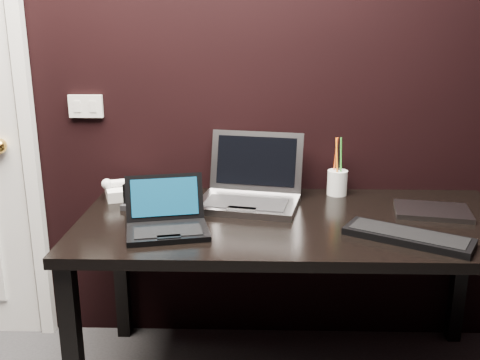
{
  "coord_description": "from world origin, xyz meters",
  "views": [
    {
      "loc": [
        0.13,
        -0.57,
        1.45
      ],
      "look_at": [
        0.08,
        1.35,
        0.91
      ],
      "focal_mm": 40.0,
      "sensor_mm": 36.0,
      "label": 1
    }
  ],
  "objects_px": {
    "desk_phone": "(126,189)",
    "pen_cup": "(337,181)",
    "desk": "(297,237)",
    "silver_laptop": "(250,191)",
    "mobile_phone": "(129,200)",
    "netbook": "(167,221)",
    "ext_keyboard": "(408,236)",
    "closed_laptop": "(432,211)"
  },
  "relations": [
    {
      "from": "desk_phone",
      "to": "pen_cup",
      "type": "relative_size",
      "value": 0.83
    },
    {
      "from": "desk",
      "to": "silver_laptop",
      "type": "height_order",
      "value": "silver_laptop"
    },
    {
      "from": "silver_laptop",
      "to": "mobile_phone",
      "type": "relative_size",
      "value": 4.61
    },
    {
      "from": "desk",
      "to": "netbook",
      "type": "bearing_deg",
      "value": -163.3
    },
    {
      "from": "desk",
      "to": "desk_phone",
      "type": "bearing_deg",
      "value": 160.95
    },
    {
      "from": "netbook",
      "to": "silver_laptop",
      "type": "bearing_deg",
      "value": 47.38
    },
    {
      "from": "mobile_phone",
      "to": "ext_keyboard",
      "type": "bearing_deg",
      "value": -16.49
    },
    {
      "from": "netbook",
      "to": "pen_cup",
      "type": "bearing_deg",
      "value": 34.06
    },
    {
      "from": "ext_keyboard",
      "to": "pen_cup",
      "type": "distance_m",
      "value": 0.56
    },
    {
      "from": "ext_keyboard",
      "to": "closed_laptop",
      "type": "height_order",
      "value": "ext_keyboard"
    },
    {
      "from": "desk_phone",
      "to": "ext_keyboard",
      "type": "bearing_deg",
      "value": -22.78
    },
    {
      "from": "ext_keyboard",
      "to": "pen_cup",
      "type": "xyz_separation_m",
      "value": [
        -0.17,
        0.53,
        0.05
      ]
    },
    {
      "from": "closed_laptop",
      "to": "pen_cup",
      "type": "distance_m",
      "value": 0.43
    },
    {
      "from": "desk",
      "to": "desk_phone",
      "type": "xyz_separation_m",
      "value": [
        -0.73,
        0.25,
        0.12
      ]
    },
    {
      "from": "desk_phone",
      "to": "pen_cup",
      "type": "xyz_separation_m",
      "value": [
        0.93,
        0.07,
        0.02
      ]
    },
    {
      "from": "closed_laptop",
      "to": "pen_cup",
      "type": "height_order",
      "value": "pen_cup"
    },
    {
      "from": "silver_laptop",
      "to": "pen_cup",
      "type": "xyz_separation_m",
      "value": [
        0.39,
        0.14,
        0.01
      ]
    },
    {
      "from": "desk",
      "to": "pen_cup",
      "type": "relative_size",
      "value": 6.57
    },
    {
      "from": "ext_keyboard",
      "to": "closed_laptop",
      "type": "relative_size",
      "value": 1.4
    },
    {
      "from": "netbook",
      "to": "silver_laptop",
      "type": "xyz_separation_m",
      "value": [
        0.3,
        0.33,
        0.02
      ]
    },
    {
      "from": "desk",
      "to": "pen_cup",
      "type": "distance_m",
      "value": 0.4
    },
    {
      "from": "netbook",
      "to": "desk_phone",
      "type": "height_order",
      "value": "netbook"
    },
    {
      "from": "silver_laptop",
      "to": "mobile_phone",
      "type": "xyz_separation_m",
      "value": [
        -0.49,
        -0.08,
        -0.02
      ]
    },
    {
      "from": "netbook",
      "to": "desk_phone",
      "type": "distance_m",
      "value": 0.47
    },
    {
      "from": "closed_laptop",
      "to": "desk_phone",
      "type": "xyz_separation_m",
      "value": [
        -1.27,
        0.18,
        0.03
      ]
    },
    {
      "from": "ext_keyboard",
      "to": "desk_phone",
      "type": "height_order",
      "value": "desk_phone"
    },
    {
      "from": "desk_phone",
      "to": "mobile_phone",
      "type": "xyz_separation_m",
      "value": [
        0.05,
        -0.15,
        0.0
      ]
    },
    {
      "from": "ext_keyboard",
      "to": "mobile_phone",
      "type": "relative_size",
      "value": 4.4
    },
    {
      "from": "netbook",
      "to": "pen_cup",
      "type": "height_order",
      "value": "pen_cup"
    },
    {
      "from": "silver_laptop",
      "to": "ext_keyboard",
      "type": "height_order",
      "value": "silver_laptop"
    },
    {
      "from": "closed_laptop",
      "to": "desk_phone",
      "type": "distance_m",
      "value": 1.29
    },
    {
      "from": "desk",
      "to": "silver_laptop",
      "type": "bearing_deg",
      "value": 136.08
    },
    {
      "from": "netbook",
      "to": "ext_keyboard",
      "type": "xyz_separation_m",
      "value": [
        0.86,
        -0.06,
        -0.02
      ]
    },
    {
      "from": "desk",
      "to": "ext_keyboard",
      "type": "xyz_separation_m",
      "value": [
        0.37,
        -0.21,
        0.09
      ]
    },
    {
      "from": "silver_laptop",
      "to": "desk_phone",
      "type": "relative_size",
      "value": 2.21
    },
    {
      "from": "netbook",
      "to": "mobile_phone",
      "type": "bearing_deg",
      "value": 128.0
    },
    {
      "from": "ext_keyboard",
      "to": "closed_laptop",
      "type": "distance_m",
      "value": 0.33
    },
    {
      "from": "mobile_phone",
      "to": "desk_phone",
      "type": "bearing_deg",
      "value": 108.09
    },
    {
      "from": "silver_laptop",
      "to": "ext_keyboard",
      "type": "relative_size",
      "value": 1.05
    },
    {
      "from": "silver_laptop",
      "to": "desk_phone",
      "type": "distance_m",
      "value": 0.55
    },
    {
      "from": "desk_phone",
      "to": "desk",
      "type": "bearing_deg",
      "value": -19.05
    },
    {
      "from": "desk",
      "to": "ext_keyboard",
      "type": "bearing_deg",
      "value": -29.56
    }
  ]
}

